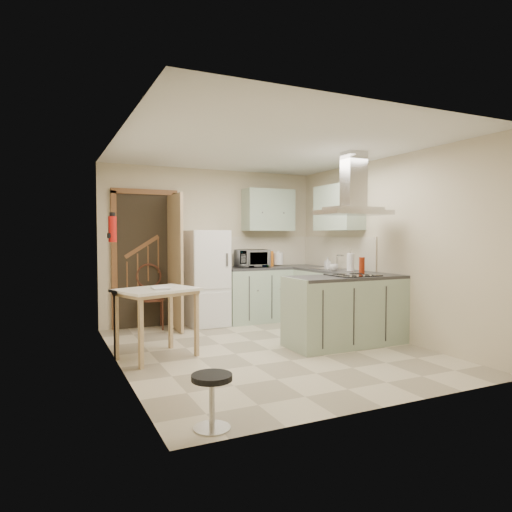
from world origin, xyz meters
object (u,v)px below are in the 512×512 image
fridge (207,278)px  peninsula (346,310)px  bentwood_chair (151,300)px  extractor_hood (353,212)px  microwave (252,258)px  drop_leaf_table (157,323)px  stool (212,401)px

fridge → peninsula: 2.35m
bentwood_chair → extractor_hood: bearing=-35.4°
fridge → microwave: fridge is taller
peninsula → extractor_hood: bearing=0.0°
bentwood_chair → fridge: bearing=1.3°
extractor_hood → bentwood_chair: (-2.18, 2.08, -1.27)m
drop_leaf_table → bentwood_chair: 1.70m
extractor_hood → drop_leaf_table: extractor_hood is taller
peninsula → microwave: (-0.44, 1.97, 0.59)m
stool → microwave: bearing=61.3°
peninsula → drop_leaf_table: size_ratio=1.80×
peninsula → microwave: microwave is taller
drop_leaf_table → microwave: bearing=18.8°
peninsula → extractor_hood: (0.10, 0.00, 1.27)m
peninsula → drop_leaf_table: peninsula is taller
fridge → microwave: 0.84m
peninsula → bentwood_chair: size_ratio=1.73×
fridge → bentwood_chair: fridge is taller
extractor_hood → stool: (-2.55, -1.70, -1.52)m
extractor_hood → bentwood_chair: extractor_hood is taller
peninsula → stool: size_ratio=3.80×
drop_leaf_table → stool: bearing=-112.3°
microwave → fridge: bearing=-175.4°
peninsula → microwave: 2.11m
fridge → drop_leaf_table: fridge is taller
stool → microwave: 4.27m
fridge → drop_leaf_table: size_ratio=1.74×
fridge → microwave: (0.78, -0.01, 0.29)m
peninsula → drop_leaf_table: 2.41m
fridge → extractor_hood: 2.57m
drop_leaf_table → fridge: bearing=33.6°
fridge → extractor_hood: extractor_hood is taller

